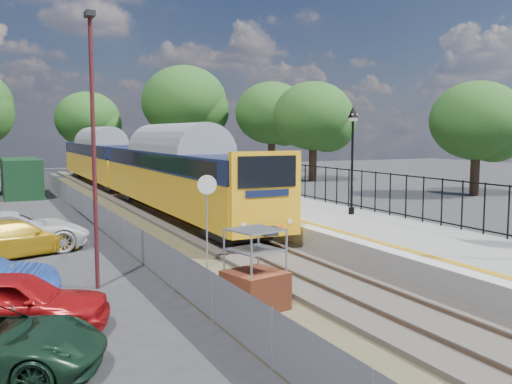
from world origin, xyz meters
TOP-DOWN VIEW (x-y plane):
  - ground at (0.00, 0.00)m, footprint 120.00×120.00m
  - track_bed at (-0.47, 9.67)m, footprint 5.90×80.00m
  - platform at (4.20, 8.00)m, footprint 5.00×70.00m
  - platform_edge at (2.14, 8.00)m, footprint 0.90×70.00m
  - victorian_lamp_north at (5.30, 6.00)m, footprint 0.44×0.44m
  - palisade_fence at (6.55, 2.24)m, footprint 0.12×26.00m
  - wire_fence at (-4.20, 12.00)m, footprint 0.06×52.00m
  - tree_line at (1.40, 42.00)m, footprint 56.80×43.80m
  - train at (0.00, 24.00)m, footprint 2.82×40.83m
  - brick_plinth at (-2.94, -1.64)m, footprint 1.54×1.54m
  - speed_sign at (-2.50, 2.80)m, footprint 0.61×0.16m
  - carpark_lamp at (-6.07, 2.13)m, footprint 0.25×0.50m
  - car_red at (-8.42, -0.87)m, footprint 4.45×2.90m
  - car_yellow at (-7.97, 7.59)m, footprint 4.96×3.50m
  - car_white at (-8.00, 8.41)m, footprint 5.65×2.93m

SIDE VIEW (x-z plane):
  - ground at x=0.00m, z-range 0.00..0.00m
  - track_bed at x=-0.47m, z-range -0.05..0.24m
  - platform at x=4.20m, z-range 0.00..0.90m
  - wire_fence at x=-4.20m, z-range 0.00..1.20m
  - car_yellow at x=-7.97m, z-range 0.00..1.33m
  - car_red at x=-8.42m, z-range 0.00..1.41m
  - car_white at x=-8.00m, z-range 0.00..1.52m
  - platform_edge at x=2.14m, z-range 0.90..0.91m
  - brick_plinth at x=-2.94m, z-range -0.04..2.03m
  - palisade_fence at x=6.55m, z-range 0.84..2.84m
  - speed_sign at x=-2.50m, z-range 0.58..3.64m
  - train at x=0.00m, z-range 0.59..4.09m
  - victorian_lamp_north at x=5.30m, z-range 2.00..6.60m
  - carpark_lamp at x=-6.07m, z-range 0.50..8.14m
  - tree_line at x=1.40m, z-range 0.67..12.55m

